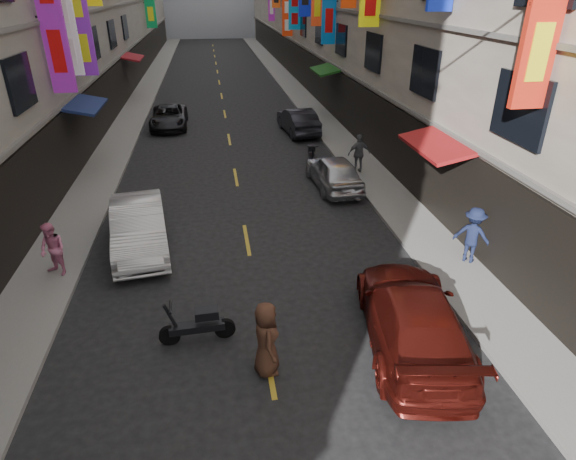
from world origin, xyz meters
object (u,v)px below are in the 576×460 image
object	(u,v)px
car_left_mid	(139,227)
car_right_far	(298,121)
scooter_far_right	(312,155)
pedestrian_crossing	(266,339)
car_right_mid	(334,172)
pedestrian_lfar	(53,250)
pedestrian_rfar	(359,153)
scooter_crossing	(198,325)
car_left_far	(169,117)
pedestrian_rnear	(473,235)
car_right_near	(413,317)

from	to	relation	value
car_left_mid	car_right_far	size ratio (longest dim) A/B	1.07
scooter_far_right	pedestrian_crossing	size ratio (longest dim) A/B	1.02
scooter_far_right	car_right_far	world-z (taller)	car_right_far
scooter_far_right	car_right_mid	xyz separation A→B (m)	(0.31, -3.03, 0.25)
scooter_far_right	car_left_mid	bearing A→B (deg)	52.98
pedestrian_lfar	pedestrian_rfar	size ratio (longest dim) A/B	0.93
pedestrian_crossing	scooter_crossing	bearing A→B (deg)	46.25
car_left_far	pedestrian_rnear	world-z (taller)	pedestrian_rnear
scooter_crossing	car_right_mid	xyz separation A→B (m)	(5.53, 9.09, 0.25)
pedestrian_crossing	car_right_far	bearing A→B (deg)	-14.99
pedestrian_rnear	scooter_far_right	bearing A→B (deg)	-31.49
pedestrian_lfar	pedestrian_rfar	xyz separation A→B (m)	(11.07, 6.96, 0.06)
car_right_near	pedestrian_crossing	xyz separation A→B (m)	(-3.46, -0.38, 0.13)
pedestrian_crossing	car_left_mid	bearing A→B (deg)	25.52
car_left_mid	pedestrian_crossing	distance (m)	7.06
car_right_near	pedestrian_rnear	bearing A→B (deg)	-124.64
car_right_far	pedestrian_rnear	bearing A→B (deg)	93.50
scooter_far_right	car_right_near	size ratio (longest dim) A/B	0.35
car_left_mid	car_right_mid	world-z (taller)	car_left_mid
car_right_near	scooter_far_right	bearing A→B (deg)	-81.38
pedestrian_lfar	scooter_far_right	bearing A→B (deg)	77.97
scooter_crossing	car_left_mid	distance (m)	5.28
car_right_mid	car_right_far	distance (m)	8.55
car_left_mid	car_right_mid	distance (m)	8.50
car_right_far	pedestrian_rfar	world-z (taller)	pedestrian_rfar
car_left_far	car_right_near	size ratio (longest dim) A/B	0.87
car_left_mid	car_left_far	bearing A→B (deg)	82.16
scooter_far_right	pedestrian_rfar	world-z (taller)	pedestrian_rfar
scooter_far_right	car_left_mid	size ratio (longest dim) A/B	0.39
scooter_crossing	pedestrian_rfar	size ratio (longest dim) A/B	1.05
scooter_crossing	scooter_far_right	xyz separation A→B (m)	(5.22, 12.12, 0.00)
pedestrian_rnear	pedestrian_crossing	world-z (taller)	pedestrian_rnear
car_right_far	pedestrian_lfar	distance (m)	17.10
car_left_mid	car_right_mid	size ratio (longest dim) A/B	1.13
car_left_mid	pedestrian_rfar	size ratio (longest dim) A/B	2.69
car_right_near	pedestrian_rfar	bearing A→B (deg)	-90.46
car_right_mid	car_right_far	size ratio (longest dim) A/B	0.94
pedestrian_rnear	car_right_mid	bearing A→B (deg)	-27.10
car_right_near	car_right_far	xyz separation A→B (m)	(0.60, 18.53, -0.04)
car_right_near	car_left_mid	bearing A→B (deg)	-30.64
car_left_mid	pedestrian_rnear	size ratio (longest dim) A/B	2.65
car_left_far	pedestrian_rfar	size ratio (longest dim) A/B	2.63
pedestrian_lfar	pedestrian_rnear	world-z (taller)	pedestrian_rnear
pedestrian_rfar	car_left_mid	bearing A→B (deg)	28.39
pedestrian_rnear	pedestrian_crossing	distance (m)	7.53
scooter_crossing	car_right_far	xyz separation A→B (m)	(5.53, 17.63, 0.27)
car_right_far	pedestrian_rnear	world-z (taller)	pedestrian_rnear
scooter_far_right	pedestrian_rfar	size ratio (longest dim) A/B	1.04
scooter_far_right	pedestrian_rnear	distance (m)	10.23
car_right_near	pedestrian_rfar	distance (m)	11.52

